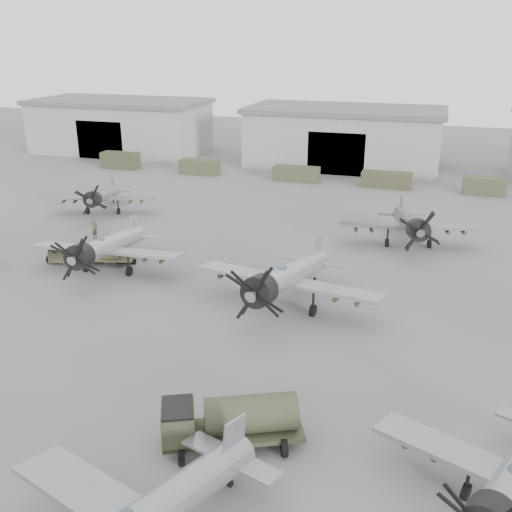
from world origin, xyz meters
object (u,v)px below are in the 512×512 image
Objects in this scene: ground_crew at (95,229)px; tug_trailer at (80,257)px; aircraft_far_1 at (410,224)px; aircraft_mid_2 at (285,278)px; aircraft_far_0 at (101,196)px; fuel_tanker at (231,419)px; aircraft_mid_1 at (105,248)px.

tug_trailer is at bearing -159.98° from ground_crew.
tug_trailer is (-27.17, -12.55, -1.80)m from aircraft_far_1.
aircraft_mid_2 is at bearing -24.70° from tug_trailer.
fuel_tanker is (26.56, -31.86, -0.58)m from aircraft_far_0.
fuel_tanker is 33.59m from ground_crew.
aircraft_far_0 is 41.48m from fuel_tanker.
aircraft_mid_1 is at bearing -142.99° from ground_crew.
aircraft_far_1 is (7.72, 16.19, -0.18)m from aircraft_mid_2.
aircraft_far_0 is at bearing 105.17° from fuel_tanker.
aircraft_mid_1 is at bearing -178.34° from aircraft_mid_2.
aircraft_mid_2 reaches higher than tug_trailer.
aircraft_far_1 is 30.20m from ground_crew.
aircraft_mid_2 is 1.88× the size of tug_trailer.
tug_trailer is (-3.57, 1.52, -1.79)m from aircraft_mid_1.
aircraft_mid_2 reaches higher than aircraft_far_0.
aircraft_mid_1 is at bearing -37.12° from tug_trailer.
aircraft_far_1 is 29.98m from tug_trailer.
aircraft_far_0 is 33.11m from aircraft_far_1.
aircraft_mid_2 is 14.90m from fuel_tanker.
aircraft_mid_1 is 24.06m from fuel_tanker.
tug_trailer is 3.80× the size of ground_crew.
aircraft_mid_2 is 1.08× the size of aircraft_far_1.
aircraft_mid_2 is at bearing 69.90° from fuel_tanker.
tug_trailer is at bearing 178.67° from aircraft_mid_2.
aircraft_mid_2 is at bearing -11.84° from aircraft_mid_1.
aircraft_far_0 is 1.62× the size of fuel_tanker.
ground_crew is (-21.76, 9.72, -1.56)m from aircraft_mid_2.
aircraft_far_1 is at bearing 10.68° from tug_trailer.
aircraft_mid_1 is at bearing -74.61° from aircraft_far_0.
aircraft_mid_2 is at bearing -127.44° from aircraft_far_1.
ground_crew is (-2.30, 6.08, 0.43)m from tug_trailer.
aircraft_mid_2 reaches higher than aircraft_mid_1.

